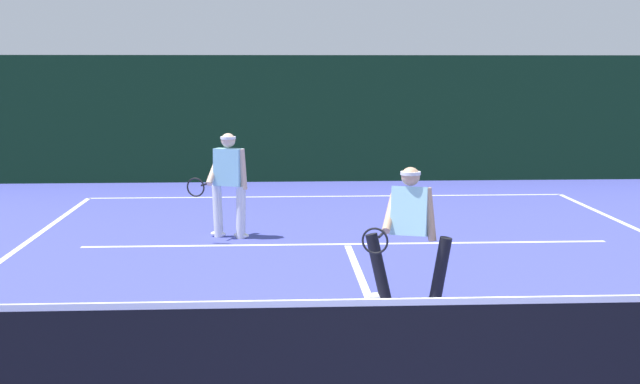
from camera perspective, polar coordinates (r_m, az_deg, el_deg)
court_line_baseline_far at (r=17.33m, az=0.53°, el=-0.29°), size 9.78×0.10×0.01m
court_line_service at (r=12.73m, az=1.85°, el=-3.56°), size 7.97×0.10×0.01m
court_line_centre at (r=9.54m, az=3.57°, el=-7.74°), size 0.10×6.40×0.01m
tennis_net at (r=6.37m, az=6.98°, el=-11.39°), size 10.72×0.09×1.07m
player_near at (r=9.50m, az=6.07°, el=-2.53°), size 1.07×0.88×1.57m
player_far at (r=13.14m, az=-6.26°, el=0.79°), size 0.94×0.86×1.65m
tennis_ball at (r=8.60m, az=17.90°, el=-9.77°), size 0.07×0.07×0.07m
back_fence_windscreen at (r=19.49m, az=0.11°, el=5.00°), size 19.59×0.12×2.92m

